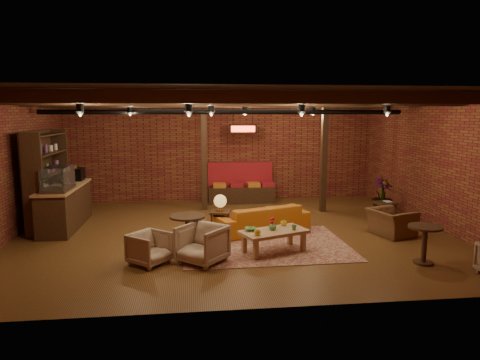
{
  "coord_description": "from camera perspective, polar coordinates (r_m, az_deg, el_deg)",
  "views": [
    {
      "loc": [
        -0.97,
        -9.79,
        2.82
      ],
      "look_at": [
        0.18,
        0.2,
        1.24
      ],
      "focal_mm": 32.0,
      "sensor_mm": 36.0,
      "label": 1
    }
  ],
  "objects": [
    {
      "name": "armchair_right",
      "position": [
        10.57,
        19.54,
        -4.8
      ],
      "size": [
        0.86,
        1.08,
        0.82
      ],
      "primitive_type": "imported",
      "rotation": [
        0.0,
        0.0,
        1.87
      ],
      "color": "brown",
      "rests_on": "floor"
    },
    {
      "name": "shelving_hutch",
      "position": [
        11.56,
        -24.25,
        0.06
      ],
      "size": [
        0.52,
        2.0,
        2.4
      ],
      "primitive_type": null,
      "color": "black",
      "rests_on": "ground"
    },
    {
      "name": "armchair_a",
      "position": [
        8.31,
        -11.97,
        -8.7
      ],
      "size": [
        0.89,
        0.89,
        0.67
      ],
      "primitive_type": "imported",
      "rotation": [
        0.0,
        0.0,
        0.87
      ],
      "color": "beige",
      "rests_on": "floor"
    },
    {
      "name": "service_sign",
      "position": [
        13.0,
        0.39,
        6.83
      ],
      "size": [
        0.86,
        0.06,
        0.3
      ],
      "primitive_type": "cube",
      "color": "#FF3819",
      "rests_on": "ceiling"
    },
    {
      "name": "service_counter",
      "position": [
        11.42,
        -22.36,
        -1.96
      ],
      "size": [
        0.8,
        2.5,
        1.6
      ],
      "primitive_type": null,
      "color": "black",
      "rests_on": "ground"
    },
    {
      "name": "banquette",
      "position": [
        13.63,
        0.16,
        -0.89
      ],
      "size": [
        2.1,
        0.7,
        1.0
      ],
      "primitive_type": null,
      "color": "maroon",
      "rests_on": "ground"
    },
    {
      "name": "sofa",
      "position": [
        10.26,
        2.86,
        -5.15
      ],
      "size": [
        2.43,
        1.61,
        0.66
      ],
      "primitive_type": "imported",
      "rotation": [
        0.0,
        0.0,
        3.49
      ],
      "color": "#B25E18",
      "rests_on": "floor"
    },
    {
      "name": "wall_front",
      "position": [
        6.0,
        2.91,
        -2.83
      ],
      "size": [
        10.0,
        0.02,
        3.2
      ],
      "primitive_type": "cube",
      "color": "maroon",
      "rests_on": "ground"
    },
    {
      "name": "wall_left",
      "position": [
        10.66,
        -28.72,
        1.24
      ],
      "size": [
        0.02,
        8.0,
        3.2
      ],
      "primitive_type": "cube",
      "color": "maroon",
      "rests_on": "ground"
    },
    {
      "name": "ceiling_beams",
      "position": [
        9.85,
        -0.91,
        10.42
      ],
      "size": [
        9.8,
        6.4,
        0.22
      ],
      "primitive_type": null,
      "color": "black",
      "rests_on": "ceiling"
    },
    {
      "name": "side_table_book",
      "position": [
        11.71,
        18.72,
        -3.0
      ],
      "size": [
        0.56,
        0.56,
        0.56
      ],
      "rotation": [
        0.0,
        0.0,
        0.18
      ],
      "color": "black",
      "rests_on": "floor"
    },
    {
      "name": "post_right",
      "position": [
        12.44,
        11.14,
        3.11
      ],
      "size": [
        0.16,
        0.16,
        3.2
      ],
      "primitive_type": "cube",
      "color": "black",
      "rests_on": "ground"
    },
    {
      "name": "wall_right",
      "position": [
        11.54,
        24.68,
        2.02
      ],
      "size": [
        0.02,
        8.0,
        3.2
      ],
      "primitive_type": "cube",
      "color": "maroon",
      "rests_on": "ground"
    },
    {
      "name": "rug",
      "position": [
        9.37,
        3.36,
        -8.59
      ],
      "size": [
        3.55,
        2.73,
        0.01
      ],
      "primitive_type": "cube",
      "rotation": [
        0.0,
        0.0,
        0.01
      ],
      "color": "maroon",
      "rests_on": "floor"
    },
    {
      "name": "round_table_left",
      "position": [
        8.85,
        -7.01,
        -6.26
      ],
      "size": [
        0.73,
        0.73,
        0.76
      ],
      "color": "black",
      "rests_on": "floor"
    },
    {
      "name": "floor",
      "position": [
        10.24,
        -0.86,
        -7.08
      ],
      "size": [
        10.0,
        10.0,
        0.0
      ],
      "primitive_type": "plane",
      "color": "#3D260F",
      "rests_on": "ground"
    },
    {
      "name": "ceiling",
      "position": [
        9.85,
        -0.91,
        11.12
      ],
      "size": [
        10.0,
        8.0,
        0.02
      ],
      "primitive_type": "cube",
      "color": "black",
      "rests_on": "wall_back"
    },
    {
      "name": "ceiling_spotlights",
      "position": [
        9.84,
        -0.9,
        9.14
      ],
      "size": [
        6.4,
        4.4,
        0.28
      ],
      "primitive_type": null,
      "color": "black",
      "rests_on": "ceiling"
    },
    {
      "name": "post_left",
      "position": [
        12.46,
        -4.82,
        3.25
      ],
      "size": [
        0.16,
        0.16,
        3.2
      ],
      "primitive_type": "cube",
      "color": "black",
      "rests_on": "ground"
    },
    {
      "name": "plant_tall",
      "position": [
        12.64,
        18.66,
        2.45
      ],
      "size": [
        2.21,
        2.21,
        3.01
      ],
      "primitive_type": "imported",
      "rotation": [
        0.0,
        0.0,
        0.4
      ],
      "color": "#4C7F4C",
      "rests_on": "floor"
    },
    {
      "name": "round_table_right",
      "position": [
        8.82,
        23.41,
        -7.17
      ],
      "size": [
        0.62,
        0.62,
        0.73
      ],
      "color": "black",
      "rests_on": "floor"
    },
    {
      "name": "armchair_b",
      "position": [
        8.21,
        -5.08,
        -8.27
      ],
      "size": [
        1.07,
        1.06,
        0.8
      ],
      "primitive_type": "imported",
      "rotation": [
        0.0,
        0.0,
        -0.69
      ],
      "color": "beige",
      "rests_on": "floor"
    },
    {
      "name": "coffee_table",
      "position": [
        8.78,
        4.44,
        -7.04
      ],
      "size": [
        1.5,
        1.11,
        0.71
      ],
      "rotation": [
        0.0,
        0.0,
        0.37
      ],
      "color": "#956545",
      "rests_on": "floor"
    },
    {
      "name": "side_table_lamp",
      "position": [
        9.97,
        -2.65,
        -3.24
      ],
      "size": [
        0.53,
        0.53,
        0.95
      ],
      "rotation": [
        0.0,
        0.0,
        -0.19
      ],
      "color": "black",
      "rests_on": "floor"
    },
    {
      "name": "plant_counter",
      "position": [
        11.51,
        -21.73,
        0.28
      ],
      "size": [
        0.35,
        0.39,
        0.3
      ],
      "primitive_type": "imported",
      "color": "#337F33",
      "rests_on": "service_counter"
    },
    {
      "name": "wall_back",
      "position": [
        13.88,
        -2.53,
        3.85
      ],
      "size": [
        10.0,
        0.02,
        3.2
      ],
      "primitive_type": "cube",
      "color": "maroon",
      "rests_on": "ground"
    },
    {
      "name": "ceiling_pipe",
      "position": [
        11.44,
        -1.7,
        9.05
      ],
      "size": [
        9.6,
        0.12,
        0.12
      ],
      "primitive_type": "cylinder",
      "rotation": [
        0.0,
        1.57,
        0.0
      ],
      "color": "black",
      "rests_on": "ceiling"
    }
  ]
}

